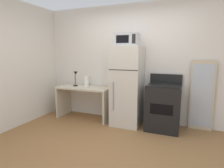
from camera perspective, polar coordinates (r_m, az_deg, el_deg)
ground_plane at (r=3.06m, az=-2.44°, el=-20.50°), size 12.00×12.00×0.00m
wall_back_white at (r=4.27m, az=6.95°, el=6.19°), size 5.00×0.10×2.60m
desk at (r=4.48m, az=-8.34°, el=-3.64°), size 1.26×0.57×0.75m
desk_lamp at (r=4.57m, az=-11.05°, el=2.37°), size 0.14×0.12×0.35m
paper_towel_roll at (r=4.53m, az=-7.84°, el=0.86°), size 0.11×0.11×0.24m
refrigerator at (r=3.99m, az=4.63°, el=-0.67°), size 0.61×0.62×1.68m
microwave at (r=3.92m, az=4.73°, el=13.36°), size 0.46×0.35×0.26m
oven_range at (r=3.92m, az=15.36°, el=-6.71°), size 0.65×0.61×1.10m
leaning_mirror at (r=4.10m, az=25.74°, el=-3.24°), size 0.44×0.03×1.40m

